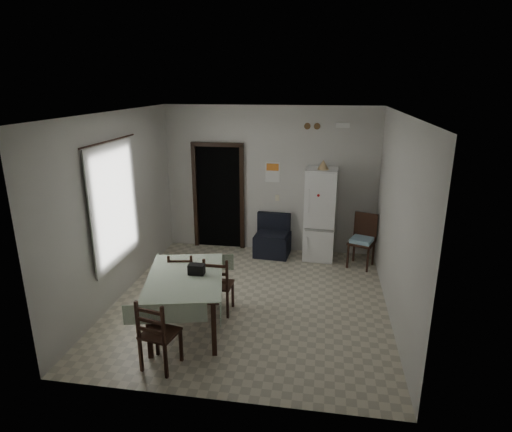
{
  "coord_description": "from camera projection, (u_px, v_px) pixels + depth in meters",
  "views": [
    {
      "loc": [
        1.04,
        -5.98,
        3.31
      ],
      "look_at": [
        0.0,
        0.5,
        1.25
      ],
      "focal_mm": 30.0,
      "sensor_mm": 36.0,
      "label": 1
    }
  ],
  "objects": [
    {
      "name": "dining_chair_far_left",
      "position": [
        183.0,
        279.0,
        6.5
      ],
      "size": [
        0.44,
        0.44,
        0.89
      ],
      "primitive_type": null,
      "rotation": [
        0.0,
        0.0,
        3.31
      ],
      "color": "black",
      "rests_on": "ground"
    },
    {
      "name": "curtain",
      "position": [
        115.0,
        204.0,
        6.43
      ],
      "size": [
        0.02,
        1.45,
        1.85
      ],
      "primitive_type": "cube",
      "color": "beige",
      "rests_on": "ground"
    },
    {
      "name": "wall_right",
      "position": [
        397.0,
        220.0,
        6.02
      ],
      "size": [
        0.02,
        4.5,
        2.9
      ],
      "primitive_type": null,
      "color": "beige",
      "rests_on": "ground"
    },
    {
      "name": "wall_front",
      "position": [
        212.0,
        279.0,
        4.22
      ],
      "size": [
        4.2,
        0.02,
        2.9
      ],
      "primitive_type": null,
      "color": "beige",
      "rests_on": "ground"
    },
    {
      "name": "calendar",
      "position": [
        273.0,
        172.0,
        8.39
      ],
      "size": [
        0.28,
        0.02,
        0.4
      ],
      "primitive_type": "cube",
      "color": "white",
      "rests_on": "ground"
    },
    {
      "name": "dining_chair_near_head",
      "position": [
        160.0,
        332.0,
        5.08
      ],
      "size": [
        0.47,
        0.47,
        0.93
      ],
      "primitive_type": null,
      "rotation": [
        0.0,
        0.0,
        2.94
      ],
      "color": "black",
      "rests_on": "ground"
    },
    {
      "name": "corner_chair",
      "position": [
        362.0,
        241.0,
        7.88
      ],
      "size": [
        0.56,
        0.56,
        1.0
      ],
      "primitive_type": null,
      "rotation": [
        0.0,
        0.0,
        -0.36
      ],
      "color": "black",
      "rests_on": "ground"
    },
    {
      "name": "ground",
      "position": [
        251.0,
        300.0,
        6.78
      ],
      "size": [
        4.5,
        4.5,
        0.0
      ],
      "primitive_type": "plane",
      "color": "beige",
      "rests_on": "ground"
    },
    {
      "name": "dining_chair_far_right",
      "position": [
        219.0,
        284.0,
        6.32
      ],
      "size": [
        0.4,
        0.4,
        0.91
      ],
      "primitive_type": null,
      "rotation": [
        0.0,
        0.0,
        3.13
      ],
      "color": "black",
      "rests_on": "ground"
    },
    {
      "name": "wall_back",
      "position": [
        270.0,
        180.0,
        8.46
      ],
      "size": [
        4.2,
        0.02,
        2.9
      ],
      "primitive_type": null,
      "color": "beige",
      "rests_on": "ground"
    },
    {
      "name": "wall_left",
      "position": [
        118.0,
        207.0,
        6.66
      ],
      "size": [
        0.02,
        4.5,
        2.9
      ],
      "primitive_type": null,
      "color": "beige",
      "rests_on": "ground"
    },
    {
      "name": "fridge",
      "position": [
        320.0,
        214.0,
        8.17
      ],
      "size": [
        0.61,
        0.61,
        1.78
      ],
      "primitive_type": null,
      "rotation": [
        0.0,
        0.0,
        -0.06
      ],
      "color": "white",
      "rests_on": "ground"
    },
    {
      "name": "tan_cone",
      "position": [
        323.0,
        165.0,
        7.82
      ],
      "size": [
        0.21,
        0.21,
        0.17
      ],
      "primitive_type": "cone",
      "rotation": [
        0.0,
        0.0,
        -0.01
      ],
      "color": "tan",
      "rests_on": "fridge"
    },
    {
      "name": "navy_seat",
      "position": [
        272.0,
        236.0,
        8.46
      ],
      "size": [
        0.72,
        0.7,
        0.81
      ],
      "primitive_type": null,
      "rotation": [
        0.0,
        0.0,
        -0.09
      ],
      "color": "black",
      "rests_on": "ground"
    },
    {
      "name": "doorway",
      "position": [
        221.0,
        195.0,
        8.93
      ],
      "size": [
        1.06,
        0.52,
        2.22
      ],
      "color": "black",
      "rests_on": "ground"
    },
    {
      "name": "ceiling",
      "position": [
        250.0,
        113.0,
        5.91
      ],
      "size": [
        4.2,
        4.5,
        0.02
      ],
      "primitive_type": null,
      "color": "white",
      "rests_on": "ground"
    },
    {
      "name": "emergency_light",
      "position": [
        343.0,
        125.0,
        7.89
      ],
      "size": [
        0.25,
        0.07,
        0.09
      ],
      "primitive_type": "cube",
      "color": "white",
      "rests_on": "ground"
    },
    {
      "name": "light_switch",
      "position": [
        277.0,
        198.0,
        8.53
      ],
      "size": [
        0.08,
        0.02,
        0.12
      ],
      "primitive_type": "cube",
      "color": "beige",
      "rests_on": "ground"
    },
    {
      "name": "calendar_image",
      "position": [
        273.0,
        167.0,
        8.36
      ],
      "size": [
        0.24,
        0.01,
        0.14
      ],
      "primitive_type": "cube",
      "color": "orange",
      "rests_on": "ground"
    },
    {
      "name": "vent_left",
      "position": [
        307.0,
        126.0,
        8.02
      ],
      "size": [
        0.12,
        0.03,
        0.12
      ],
      "primitive_type": "cylinder",
      "rotation": [
        1.57,
        0.0,
        0.0
      ],
      "color": "brown",
      "rests_on": "ground"
    },
    {
      "name": "black_bag",
      "position": [
        196.0,
        269.0,
        5.83
      ],
      "size": [
        0.22,
        0.13,
        0.14
      ],
      "primitive_type": "cube",
      "rotation": [
        0.0,
        0.0,
        0.01
      ],
      "color": "black",
      "rests_on": "dining_table"
    },
    {
      "name": "dining_table",
      "position": [
        186.0,
        302.0,
        5.91
      ],
      "size": [
        1.32,
        1.71,
        0.8
      ],
      "primitive_type": null,
      "rotation": [
        0.0,
        0.0,
        0.23
      ],
      "color": "#ABBCA1",
      "rests_on": "ground"
    },
    {
      "name": "window_recess",
      "position": [
        108.0,
        204.0,
        6.45
      ],
      "size": [
        0.1,
        1.2,
        1.6
      ],
      "primitive_type": "cube",
      "color": "silver",
      "rests_on": "ground"
    },
    {
      "name": "vent_right",
      "position": [
        317.0,
        126.0,
        8.0
      ],
      "size": [
        0.12,
        0.03,
        0.12
      ],
      "primitive_type": "cylinder",
      "rotation": [
        1.57,
        0.0,
        0.0
      ],
      "color": "brown",
      "rests_on": "ground"
    },
    {
      "name": "curtain_rod",
      "position": [
        109.0,
        141.0,
        6.15
      ],
      "size": [
        0.02,
        1.6,
        0.02
      ],
      "primitive_type": "cylinder",
      "rotation": [
        1.57,
        0.0,
        0.0
      ],
      "color": "black",
      "rests_on": "ground"
    }
  ]
}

